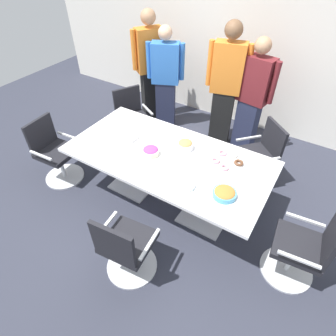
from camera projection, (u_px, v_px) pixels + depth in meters
ground_plane at (168, 199)px, 3.80m from camera, size 10.00×10.00×0.01m
back_wall at (249, 41)px, 4.39m from camera, size 8.00×0.10×2.80m
conference_table at (168, 163)px, 3.38m from camera, size 2.40×1.20×0.75m
office_chair_0 at (303, 251)px, 2.73m from camera, size 0.59×0.59×0.91m
office_chair_1 at (258, 158)px, 3.80m from camera, size 0.76×0.76×0.91m
office_chair_2 at (133, 121)px, 4.50m from camera, size 0.73×0.73×0.91m
office_chair_3 at (55, 154)px, 3.86m from camera, size 0.58×0.58×0.91m
office_chair_4 at (126, 249)px, 2.75m from camera, size 0.60×0.60×0.91m
person_standing_0 at (150, 66)px, 4.75m from camera, size 0.43×0.55×1.84m
person_standing_1 at (165, 78)px, 4.62m from camera, size 0.59×0.38×1.68m
person_standing_2 at (226, 85)px, 4.13m from camera, size 0.61×0.32×1.88m
person_standing_3 at (252, 96)px, 4.08m from camera, size 0.61×0.29×1.73m
snack_bowl_pretzels at (225, 193)px, 2.79m from camera, size 0.24×0.24×0.08m
snack_bowl_cookies at (185, 145)px, 3.35m from camera, size 0.19×0.19×0.12m
snack_bowl_candy_mix at (151, 151)px, 3.28m from camera, size 0.20×0.20×0.10m
donut_platter at (227, 160)px, 3.20m from camera, size 0.37×0.37×0.04m
plate_stack at (186, 185)px, 2.90m from camera, size 0.20×0.20×0.03m
napkin_pile at (131, 137)px, 3.52m from camera, size 0.14×0.14×0.07m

